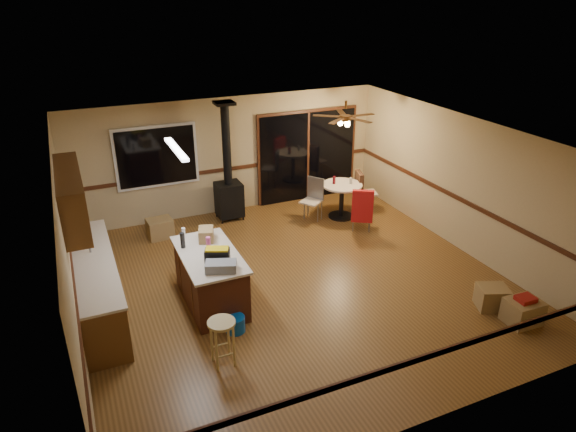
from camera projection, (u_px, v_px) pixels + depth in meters
floor at (295, 282)px, 9.00m from camera, size 7.00×7.00×0.00m
ceiling at (296, 138)px, 7.93m from camera, size 7.00×7.00×0.00m
wall_back at (230, 156)px, 11.38m from camera, size 7.00×0.00×7.00m
wall_front at (430, 335)px, 5.55m from camera, size 7.00×0.00×7.00m
wall_left at (68, 256)px, 7.17m from camera, size 0.00×7.00×7.00m
wall_right at (462, 184)px, 9.76m from camera, size 0.00×7.00×7.00m
chair_rail at (295, 231)px, 8.59m from camera, size 7.00×7.00×0.08m
window at (157, 157)px, 10.67m from camera, size 1.72×0.10×1.32m
sliding_door at (307, 156)px, 12.14m from camera, size 2.52×0.10×2.10m
lower_cabinets at (97, 287)px, 8.06m from camera, size 0.60×3.00×0.86m
countertop at (92, 262)px, 7.87m from camera, size 0.64×3.04×0.04m
upper_cabinets at (72, 197)px, 7.57m from camera, size 0.35×2.00×0.80m
kitchen_island at (211, 278)px, 8.26m from camera, size 0.88×1.68×0.90m
wood_stove at (229, 188)px, 11.17m from camera, size 0.55×0.50×2.52m
ceiling_fan at (345, 120)px, 10.62m from camera, size 0.24×0.24×0.55m
fluorescent_strip at (176, 149)px, 7.53m from camera, size 0.10×1.20×0.04m
toolbox_grey at (221, 266)px, 7.57m from camera, size 0.51×0.40×0.14m
toolbox_black at (217, 256)px, 7.79m from camera, size 0.42×0.33×0.21m
toolbox_yellow_lid at (217, 249)px, 7.75m from camera, size 0.38×0.30×0.03m
box_on_island at (206, 235)px, 8.45m from camera, size 0.32×0.38×0.21m
bottle_dark at (183, 240)px, 8.21m from camera, size 0.08×0.08×0.26m
bottle_pink at (208, 244)px, 8.12m from camera, size 0.08×0.08×0.24m
bottle_white at (184, 233)px, 8.53m from camera, size 0.08×0.08×0.19m
bar_stool at (223, 343)px, 6.93m from camera, size 0.41×0.41×0.69m
blue_bucket at (235, 324)px, 7.68m from camera, size 0.32×0.32×0.25m
dining_table at (342, 195)px, 11.32m from camera, size 0.89×0.89×0.78m
glass_red at (334, 180)px, 11.21m from camera, size 0.09×0.09×0.17m
glass_cream at (351, 181)px, 11.21m from camera, size 0.07×0.07×0.14m
chair_left at (314, 194)px, 11.20m from camera, size 0.56×0.56×0.51m
chair_near at (362, 206)px, 10.58m from camera, size 0.60×0.61×0.70m
chair_right at (360, 187)px, 11.57m from camera, size 0.56×0.53×0.70m
box_under_window at (160, 228)px, 10.52m from camera, size 0.53×0.44×0.40m
box_corner_a at (523, 311)px, 7.85m from camera, size 0.53×0.45×0.39m
box_corner_b at (492, 297)px, 8.23m from camera, size 0.57×0.54×0.37m
box_small_red at (526, 299)px, 7.76m from camera, size 0.28×0.24×0.07m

